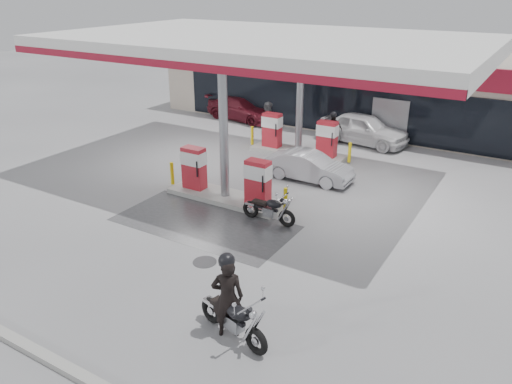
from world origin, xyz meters
TOP-DOWN VIEW (x-y plane):
  - ground at (0.00, 0.00)m, footprint 90.00×90.00m
  - wet_patch at (0.50, 0.00)m, footprint 6.00×3.00m
  - drain_cover at (2.00, -2.00)m, footprint 0.70×0.70m
  - kerb at (0.00, -7.00)m, footprint 28.00×0.25m
  - store_building at (0.01, 15.94)m, footprint 22.00×8.22m
  - canopy at (0.00, 5.00)m, footprint 16.00×10.02m
  - pump_island_near at (0.00, 2.00)m, footprint 5.14×1.30m
  - pump_island_far at (0.00, 8.00)m, footprint 5.14×1.30m
  - main_motorcycle at (4.54, -4.31)m, footprint 2.14×1.00m
  - biker_main at (4.35, -4.27)m, footprint 0.86×0.79m
  - parked_motorcycle at (2.32, 1.20)m, footprint 1.99×0.77m
  - sedan_white at (1.98, 11.20)m, footprint 4.61×2.35m
  - attendant at (-2.16, 9.00)m, footprint 0.97×1.13m
  - hatchback_silver at (1.81, 5.36)m, footprint 3.54×1.25m
  - parked_car_left at (-5.62, 12.00)m, footprint 4.76×2.49m
  - biker_walking at (0.75, 10.20)m, footprint 0.99×0.63m

SIDE VIEW (x-z plane):
  - ground at x=0.00m, z-range 0.00..0.00m
  - wet_patch at x=0.50m, z-range 0.00..0.00m
  - drain_cover at x=2.00m, z-range 0.00..0.01m
  - kerb at x=0.00m, z-range 0.00..0.15m
  - parked_motorcycle at x=2.32m, z-range -0.06..0.97m
  - main_motorcycle at x=4.54m, z-range -0.06..1.05m
  - hatchback_silver at x=1.81m, z-range 0.00..1.16m
  - parked_car_left at x=-5.62m, z-range 0.00..1.32m
  - pump_island_near at x=0.00m, z-range -0.18..1.60m
  - pump_island_far at x=0.00m, z-range -0.18..1.60m
  - sedan_white at x=1.98m, z-range 0.00..1.50m
  - biker_walking at x=0.75m, z-range 0.00..1.57m
  - biker_main at x=4.35m, z-range 0.00..1.98m
  - attendant at x=-2.16m, z-range 0.00..2.03m
  - store_building at x=0.01m, z-range 0.01..4.01m
  - canopy at x=0.00m, z-range 2.51..8.02m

